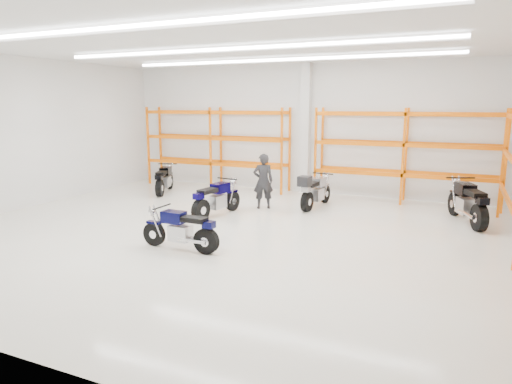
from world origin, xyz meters
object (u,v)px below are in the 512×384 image
at_px(motorcycle_back_a, 164,180).
at_px(structural_column, 305,129).
at_px(motorcycle_back_c, 314,191).
at_px(standing_man, 263,181).
at_px(motorcycle_back_d, 468,204).
at_px(motorcycle_back_b, 215,200).
at_px(motorcycle_main, 183,231).

bearing_deg(motorcycle_back_a, structural_column, 25.80).
bearing_deg(motorcycle_back_c, standing_man, -155.61).
distance_m(motorcycle_back_d, structural_column, 6.06).
distance_m(motorcycle_back_b, motorcycle_back_c, 3.09).
distance_m(motorcycle_back_a, motorcycle_back_b, 4.01).
bearing_deg(motorcycle_back_a, motorcycle_back_c, -1.25).
xyz_separation_m(motorcycle_back_b, motorcycle_back_d, (6.46, 2.02, 0.06)).
bearing_deg(motorcycle_back_d, motorcycle_back_a, 178.62).
bearing_deg(motorcycle_back_b, structural_column, 75.14).
bearing_deg(structural_column, standing_man, -96.78).
relative_size(motorcycle_back_c, structural_column, 0.47).
height_order(motorcycle_back_b, motorcycle_back_c, motorcycle_back_c).
bearing_deg(motorcycle_main, motorcycle_back_c, 74.72).
relative_size(motorcycle_back_b, motorcycle_back_d, 0.92).
relative_size(motorcycle_main, standing_man, 1.14).
xyz_separation_m(motorcycle_main, structural_column, (0.33, 7.36, 1.81)).
xyz_separation_m(motorcycle_main, motorcycle_back_b, (-0.85, 2.94, 0.04)).
relative_size(motorcycle_back_c, motorcycle_back_d, 0.94).
relative_size(motorcycle_back_b, structural_column, 0.46).
height_order(motorcycle_back_b, motorcycle_back_d, motorcycle_back_d).
distance_m(motorcycle_back_c, standing_man, 1.58).
bearing_deg(motorcycle_back_d, motorcycle_back_c, 178.45).
xyz_separation_m(motorcycle_back_b, structural_column, (1.17, 4.42, 1.78)).
bearing_deg(standing_man, motorcycle_main, 59.06).
distance_m(motorcycle_main, motorcycle_back_c, 5.25).
height_order(standing_man, structural_column, structural_column).
bearing_deg(motorcycle_back_b, standing_man, 61.08).
bearing_deg(structural_column, motorcycle_main, -92.54).
bearing_deg(motorcycle_back_d, motorcycle_back_b, -162.67).
distance_m(motorcycle_back_c, structural_column, 3.06).
relative_size(standing_man, structural_column, 0.37).
xyz_separation_m(motorcycle_main, motorcycle_back_a, (-4.16, 5.19, 0.03)).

